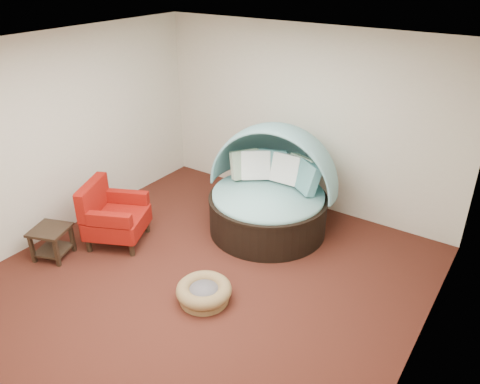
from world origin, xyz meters
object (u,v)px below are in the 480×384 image
Objects in this scene: canopy_daybed at (271,183)px; pet_basket at (204,292)px; side_table at (51,239)px; red_armchair at (112,215)px.

pet_basket is (0.21, -1.87, -0.61)m from canopy_daybed.
canopy_daybed reaches higher than side_table.
red_armchair is at bearing 61.97° from side_table.
side_table is (-0.39, -0.73, -0.13)m from red_armchair.
red_armchair reaches higher than side_table.
canopy_daybed is 3.09m from side_table.
canopy_daybed is 2.56× the size of pet_basket.
red_armchair is 0.84m from side_table.
canopy_daybed is 1.98m from pet_basket.
red_armchair reaches higher than pet_basket.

